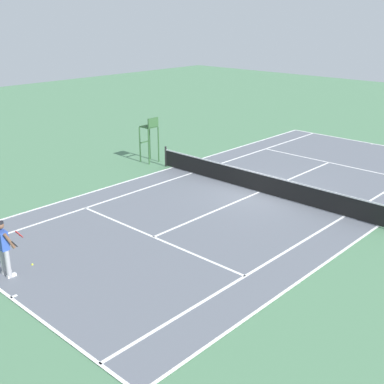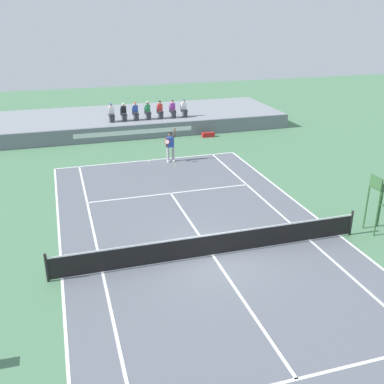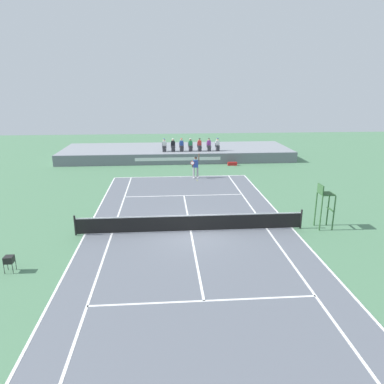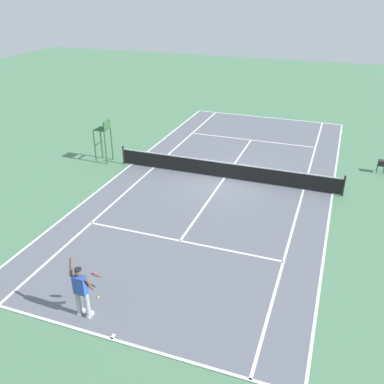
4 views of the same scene
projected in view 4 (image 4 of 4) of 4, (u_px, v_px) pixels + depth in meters
ground_plane at (224, 179)px, 22.16m from camera, size 80.00×80.00×0.00m
court at (224, 178)px, 22.15m from camera, size 11.08×23.88×0.03m
net at (225, 169)px, 21.92m from camera, size 11.98×0.10×1.07m
tennis_player at (82, 290)px, 12.58m from camera, size 0.76×0.62×2.08m
tennis_ball at (98, 297)px, 13.74m from camera, size 0.07×0.07×0.07m
umpire_chair at (104, 136)px, 23.64m from camera, size 0.77×0.77×2.44m
ball_hopper at (382, 163)px, 22.61m from camera, size 0.36×0.36×0.70m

